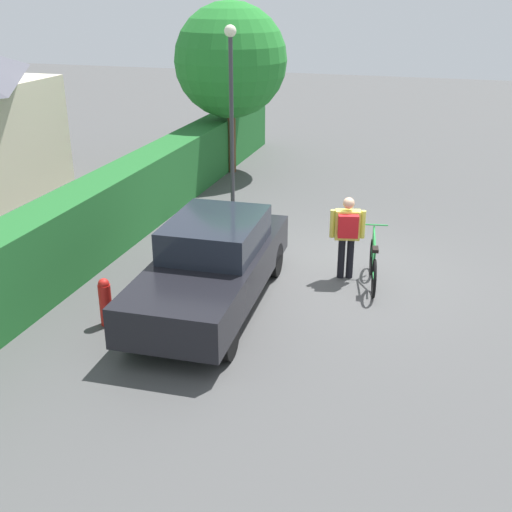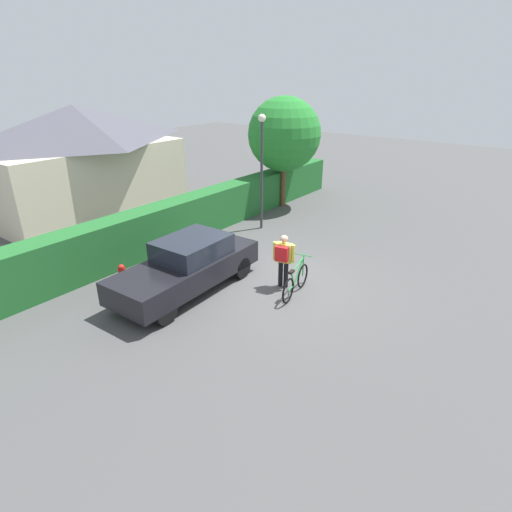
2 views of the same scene
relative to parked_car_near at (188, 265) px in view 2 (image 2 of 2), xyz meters
The scene contains 9 objects.
ground_plane 2.76m from the parked_car_near, 42.24° to the right, with size 60.00×60.00×0.00m, color #4A4A4A.
hedge_row 3.59m from the parked_car_near, 56.81° to the left, with size 20.15×0.90×1.51m, color #21642A.
house_distant 9.21m from the parked_car_near, 74.80° to the left, with size 7.96×4.79×4.43m.
parked_car_near is the anchor object (origin of this frame).
bicycle 2.99m from the parked_car_near, 57.34° to the right, with size 1.68×0.50×1.00m.
person_rider 2.64m from the parked_car_near, 48.53° to the right, with size 0.42×0.63×1.56m.
street_lamp 5.84m from the parked_car_near, 15.31° to the left, with size 0.28×0.28×4.26m.
tree_kerbside 8.97m from the parked_car_near, 16.69° to the left, with size 3.14×3.14×4.74m.
fire_hydrant 1.85m from the parked_car_near, 129.53° to the left, with size 0.20×0.20×0.81m.
Camera 2 is at (-9.04, -6.01, 5.63)m, focal length 29.31 mm.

